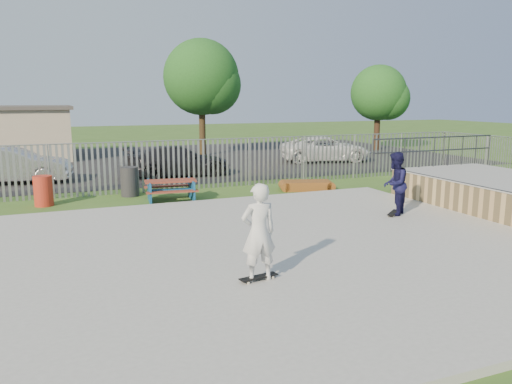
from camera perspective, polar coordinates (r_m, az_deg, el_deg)
name	(u,v)px	position (r m, az deg, el deg)	size (l,w,h in m)	color
ground	(246,256)	(11.74, -1.18, -7.33)	(120.00, 120.00, 0.00)	#395F20
concrete_slab	(246,253)	(11.71, -1.18, -6.98)	(15.00, 12.00, 0.15)	#9B9C96
quarter_pipe	(510,195)	(17.96, 27.05, -0.36)	(5.50, 7.05, 2.19)	tan
fence	(224,181)	(16.04, -3.72, 1.21)	(26.04, 16.02, 2.00)	gray
picnic_table	(171,190)	(18.12, -9.72, 0.20)	(1.95, 1.67, 0.76)	maroon
funbox	(307,186)	(20.14, 5.80, 0.74)	(2.01, 1.41, 0.36)	brown
trash_bin_red	(43,191)	(18.49, -23.14, 0.11)	(0.62, 0.62, 1.04)	#B42D1B
trash_bin_grey	(130,182)	(19.33, -14.25, 1.16)	(0.66, 0.66, 1.10)	#29282B
parking_lot	(129,162)	(29.92, -14.33, 3.36)	(40.00, 18.00, 0.02)	black
car_silver	(12,165)	(23.83, -26.08, 2.75)	(1.66, 4.75, 1.57)	silver
car_dark	(178,161)	(23.79, -8.88, 3.53)	(2.00, 4.91, 1.42)	black
car_white	(326,149)	(29.29, 7.96, 4.88)	(2.40, 5.20, 1.45)	white
tree_mid	(201,77)	(32.33, -6.27, 12.89)	(4.75, 4.75, 7.33)	#3F2E19
tree_right	(379,93)	(36.54, 13.83, 10.92)	(3.86, 3.86, 5.96)	#3B2617
skateboard_a	(393,214)	(15.68, 15.42, -2.40)	(0.74, 0.67, 0.08)	black
skateboard_b	(259,278)	(9.82, 0.30, -9.81)	(0.82, 0.33, 0.08)	black
skater_navy	(395,184)	(15.51, 15.58, 0.91)	(0.93, 0.72, 1.91)	#131238
skater_white	(259,232)	(9.54, 0.30, -4.64)	(0.70, 0.46, 1.91)	silver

